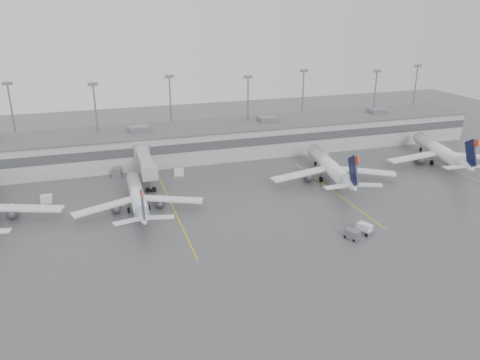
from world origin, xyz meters
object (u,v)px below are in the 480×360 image
object	(u,v)px
jet_mid_left	(138,197)
jet_mid_right	(331,167)
jet_far_right	(441,151)
baggage_tug	(364,230)

from	to	relation	value
jet_mid_left	jet_mid_right	size ratio (longest dim) A/B	0.86
jet_mid_left	jet_mid_right	xyz separation A→B (m)	(44.23, 3.66, 0.47)
jet_mid_right	jet_far_right	size ratio (longest dim) A/B	1.01
jet_far_right	baggage_tug	distance (m)	48.92
baggage_tug	jet_mid_left	bearing A→B (deg)	125.17
jet_mid_right	jet_mid_left	bearing A→B (deg)	-165.56
jet_mid_left	baggage_tug	bearing A→B (deg)	-30.33
baggage_tug	jet_mid_right	bearing A→B (deg)	51.19
jet_mid_right	baggage_tug	world-z (taller)	jet_mid_right
jet_far_right	baggage_tug	xyz separation A→B (m)	(-39.76, -28.38, -2.62)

